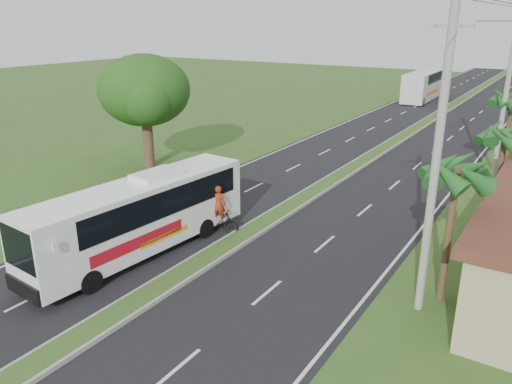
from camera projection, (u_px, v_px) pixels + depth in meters
The scene contains 13 objects.
ground at pixel (193, 269), 20.24m from camera, with size 180.00×180.00×0.00m, color #34541F.
road_asphalt at pixel (369, 159), 36.18m from camera, with size 14.00×160.00×0.02m, color black.
median_strip at pixel (369, 157), 36.14m from camera, with size 1.20×160.00×0.18m.
lane_edge_left at pixel (288, 147), 39.57m from camera, with size 0.12×160.00×0.01m, color silver.
lane_edge_right at pixel (466, 173), 32.78m from camera, with size 0.12×160.00×0.01m, color silver.
palm_verge_a at pixel (457, 174), 16.51m from camera, with size 2.40×2.40×5.45m.
palm_verge_b at pixel (505, 136), 23.61m from camera, with size 2.40×2.40×5.05m.
shade_tree at pixel (144, 93), 32.71m from camera, with size 6.30×6.00×7.54m.
utility_pole_a at pixel (437, 151), 15.66m from camera, with size 1.60×0.28×11.00m.
utility_pole_b at pixel (507, 81), 28.24m from camera, with size 3.20×0.28×12.00m.
coach_bus_main at pixel (141, 212), 21.01m from camera, with size 3.06×10.78×3.44m.
coach_bus_far at pixel (424, 84), 62.18m from camera, with size 2.91×12.05×3.49m.
motorcyclist at pixel (219, 216), 23.37m from camera, with size 2.01×1.22×2.36m.
Camera 1 is at (11.85, -13.90, 9.60)m, focal length 35.00 mm.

